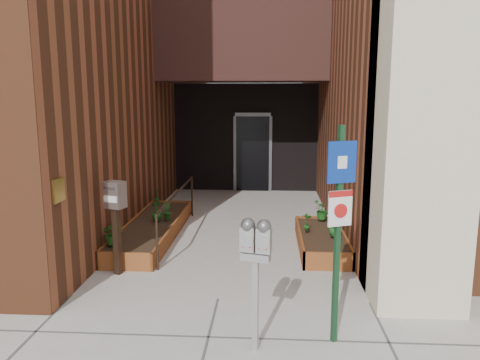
# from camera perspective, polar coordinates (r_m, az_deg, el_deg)

# --- Properties ---
(ground) EXTENTS (80.00, 80.00, 0.00)m
(ground) POSITION_cam_1_polar(r_m,az_deg,el_deg) (6.44, -2.70, -14.30)
(ground) COLOR #9E9991
(ground) RESTS_ON ground
(architecture) EXTENTS (20.00, 14.60, 10.00)m
(architecture) POSITION_cam_1_polar(r_m,az_deg,el_deg) (12.94, -0.22, 20.56)
(architecture) COLOR brown
(architecture) RESTS_ON ground
(planter_left) EXTENTS (0.90, 3.60, 0.30)m
(planter_left) POSITION_cam_1_polar(r_m,az_deg,el_deg) (9.16, -10.58, -6.01)
(planter_left) COLOR brown
(planter_left) RESTS_ON ground
(planter_right) EXTENTS (0.80, 2.20, 0.30)m
(planter_right) POSITION_cam_1_polar(r_m,az_deg,el_deg) (8.46, 9.88, -7.35)
(planter_right) COLOR brown
(planter_right) RESTS_ON ground
(handrail) EXTENTS (0.04, 3.34, 0.90)m
(handrail) POSITION_cam_1_polar(r_m,az_deg,el_deg) (8.85, -7.65, -2.39)
(handrail) COLOR black
(handrail) RESTS_ON ground
(parking_meter) EXTENTS (0.34, 0.19, 1.45)m
(parking_meter) POSITION_cam_1_polar(r_m,az_deg,el_deg) (4.85, 1.93, -8.46)
(parking_meter) COLOR #A4A4A6
(parking_meter) RESTS_ON ground
(sign_post) EXTENTS (0.31, 0.14, 2.38)m
(sign_post) POSITION_cam_1_polar(r_m,az_deg,el_deg) (5.02, 11.98, -3.94)
(sign_post) COLOR #14391E
(sign_post) RESTS_ON ground
(payment_dropbox) EXTENTS (0.34, 0.30, 1.43)m
(payment_dropbox) POSITION_cam_1_polar(r_m,az_deg,el_deg) (7.18, -14.95, -3.30)
(payment_dropbox) COLOR black
(payment_dropbox) RESTS_ON ground
(shrub_left_a) EXTENTS (0.48, 0.48, 0.38)m
(shrub_left_a) POSITION_cam_1_polar(r_m,az_deg,el_deg) (7.87, -15.25, -6.20)
(shrub_left_a) COLOR #1F5919
(shrub_left_a) RESTS_ON planter_left
(shrub_left_b) EXTENTS (0.26, 0.26, 0.33)m
(shrub_left_b) POSITION_cam_1_polar(r_m,az_deg,el_deg) (9.20, -8.96, -3.74)
(shrub_left_b) COLOR #195217
(shrub_left_b) RESTS_ON planter_left
(shrub_left_c) EXTENTS (0.29, 0.29, 0.37)m
(shrub_left_c) POSITION_cam_1_polar(r_m,az_deg,el_deg) (9.16, -10.16, -3.72)
(shrub_left_c) COLOR #175019
(shrub_left_c) RESTS_ON planter_left
(shrub_left_d) EXTENTS (0.19, 0.19, 0.32)m
(shrub_left_d) POSITION_cam_1_polar(r_m,az_deg,el_deg) (10.65, -10.13, -1.88)
(shrub_left_d) COLOR #22621C
(shrub_left_d) RESTS_ON planter_left
(shrub_right_a) EXTENTS (0.25, 0.25, 0.37)m
(shrub_right_a) POSITION_cam_1_polar(r_m,az_deg,el_deg) (8.18, 11.49, -5.45)
(shrub_right_a) COLOR #19581C
(shrub_right_a) RESTS_ON planter_right
(shrub_right_b) EXTENTS (0.23, 0.23, 0.33)m
(shrub_right_b) POSITION_cam_1_polar(r_m,az_deg,el_deg) (8.40, 8.20, -5.08)
(shrub_right_b) COLOR #1B5618
(shrub_right_b) RESTS_ON planter_right
(shrub_right_c) EXTENTS (0.45, 0.45, 0.37)m
(shrub_right_c) POSITION_cam_1_polar(r_m,az_deg,el_deg) (9.19, 9.97, -3.67)
(shrub_right_c) COLOR #1A5919
(shrub_right_c) RESTS_ON planter_right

